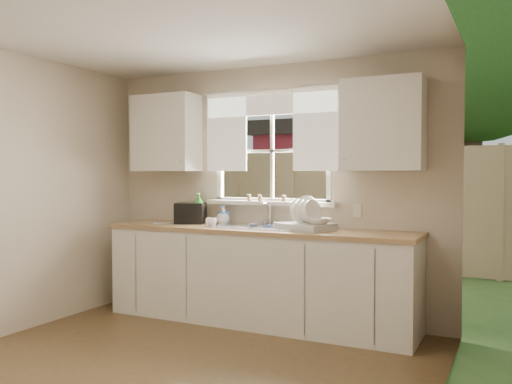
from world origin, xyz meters
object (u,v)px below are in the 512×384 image
at_px(soap_bottle_a, 199,208).
at_px(black_appliance, 191,213).
at_px(cup, 211,222).
at_px(dish_rack, 305,222).

distance_m(soap_bottle_a, black_appliance, 0.10).
bearing_deg(black_appliance, cup, -47.12).
bearing_deg(black_appliance, dish_rack, -23.13).
distance_m(dish_rack, soap_bottle_a, 1.24).
bearing_deg(dish_rack, black_appliance, 177.09).
distance_m(cup, black_appliance, 0.40).
relative_size(soap_bottle_a, cup, 2.97).
bearing_deg(soap_bottle_a, dish_rack, -11.34).
distance_m(dish_rack, cup, 0.94).
height_order(dish_rack, cup, dish_rack).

